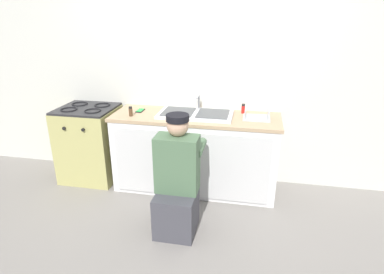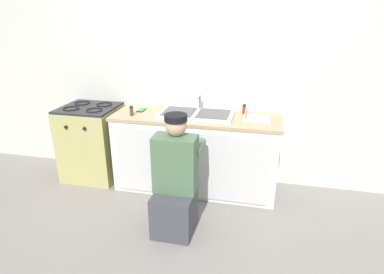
# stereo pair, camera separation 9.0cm
# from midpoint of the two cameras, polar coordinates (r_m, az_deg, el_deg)

# --- Properties ---
(ground_plane) EXTENTS (12.00, 12.00, 0.00)m
(ground_plane) POSITION_cam_midpoint_polar(r_m,az_deg,el_deg) (3.58, 0.37, -11.01)
(ground_plane) COLOR gray
(back_wall) EXTENTS (6.00, 0.10, 2.50)m
(back_wall) POSITION_cam_midpoint_polar(r_m,az_deg,el_deg) (3.73, 2.62, 10.99)
(back_wall) COLOR silver
(back_wall) RESTS_ON ground_plane
(counter_cabinet) EXTENTS (1.78, 0.62, 0.83)m
(counter_cabinet) POSITION_cam_midpoint_polar(r_m,az_deg,el_deg) (3.63, 1.38, -3.03)
(counter_cabinet) COLOR white
(counter_cabinet) RESTS_ON ground_plane
(countertop) EXTENTS (1.82, 0.62, 0.03)m
(countertop) POSITION_cam_midpoint_polar(r_m,az_deg,el_deg) (3.49, 1.48, 3.56)
(countertop) COLOR tan
(countertop) RESTS_ON counter_cabinet
(sink_double_basin) EXTENTS (0.80, 0.44, 0.19)m
(sink_double_basin) POSITION_cam_midpoint_polar(r_m,az_deg,el_deg) (3.48, 1.49, 4.14)
(sink_double_basin) COLOR silver
(sink_double_basin) RESTS_ON countertop
(stove_range) EXTENTS (0.64, 0.62, 0.90)m
(stove_range) POSITION_cam_midpoint_polar(r_m,az_deg,el_deg) (4.06, -16.69, -0.83)
(stove_range) COLOR tan
(stove_range) RESTS_ON ground_plane
(plumber_person) EXTENTS (0.42, 0.61, 1.10)m
(plumber_person) POSITION_cam_midpoint_polar(r_m,az_deg,el_deg) (2.93, -2.11, -8.47)
(plumber_person) COLOR #3F3F47
(plumber_person) RESTS_ON ground_plane
(dish_rack_tray) EXTENTS (0.28, 0.22, 0.11)m
(dish_rack_tray) POSITION_cam_midpoint_polar(r_m,az_deg,el_deg) (3.42, 12.25, 3.46)
(dish_rack_tray) COLOR #B2B7BC
(dish_rack_tray) RESTS_ON countertop
(cell_phone) EXTENTS (0.07, 0.14, 0.01)m
(cell_phone) POSITION_cam_midpoint_polar(r_m,az_deg,el_deg) (3.70, -8.29, 4.75)
(cell_phone) COLOR black
(cell_phone) RESTS_ON countertop
(spice_bottle_pepper) EXTENTS (0.04, 0.04, 0.10)m
(spice_bottle_pepper) POSITION_cam_midpoint_polar(r_m,az_deg,el_deg) (3.52, -9.98, 4.58)
(spice_bottle_pepper) COLOR #513823
(spice_bottle_pepper) RESTS_ON countertop
(spice_bottle_red) EXTENTS (0.04, 0.04, 0.10)m
(spice_bottle_red) POSITION_cam_midpoint_polar(r_m,az_deg,el_deg) (3.59, 9.97, 4.89)
(spice_bottle_red) COLOR red
(spice_bottle_red) RESTS_ON countertop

